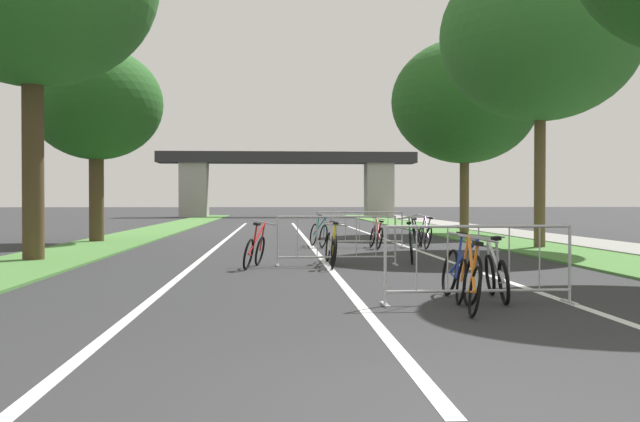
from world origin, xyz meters
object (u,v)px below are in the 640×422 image
object	(u,v)px
bicycle_black_1	(417,235)
bicycle_red_0	(376,236)
tree_right_pine_far	(540,36)
bicycle_red_10	(255,250)
crowd_barrier_second	(337,241)
bicycle_orange_9	(468,282)
tree_left_maple_mid	(96,104)
bicycle_blue_2	(461,273)
bicycle_white_7	(331,246)
crowd_barrier_third	(360,230)
bicycle_yellow_6	(333,250)
bicycle_silver_5	(496,275)
crowd_barrier_nearest	(479,265)
bicycle_teal_8	(319,234)
tree_right_oak_near	(465,101)
bicycle_green_4	(411,245)
bicycle_purple_3	(424,236)

from	to	relation	value
bicycle_black_1	bicycle_red_0	bearing A→B (deg)	-146.45
tree_right_pine_far	bicycle_red_10	size ratio (longest dim) A/B	5.26
crowd_barrier_second	bicycle_orange_9	size ratio (longest dim) A/B	1.52
tree_left_maple_mid	bicycle_orange_9	world-z (taller)	tree_left_maple_mid
bicycle_blue_2	bicycle_red_10	bearing A→B (deg)	-61.45
tree_left_maple_mid	bicycle_red_10	distance (m)	11.51
tree_right_pine_far	bicycle_orange_9	size ratio (longest dim) A/B	5.01
bicycle_white_7	bicycle_blue_2	bearing A→B (deg)	100.18
bicycle_red_0	bicycle_orange_9	bearing A→B (deg)	-95.29
bicycle_red_0	crowd_barrier_third	bearing A→B (deg)	135.43
bicycle_black_1	bicycle_yellow_6	xyz separation A→B (m)	(-3.05, -6.60, -0.00)
tree_right_pine_far	bicycle_silver_5	bearing A→B (deg)	-113.38
crowd_barrier_nearest	bicycle_yellow_6	world-z (taller)	crowd_barrier_nearest
bicycle_blue_2	bicycle_silver_5	distance (m)	0.51
bicycle_teal_8	bicycle_black_1	bearing A→B (deg)	164.52
bicycle_orange_9	bicycle_red_10	distance (m)	6.58
tree_left_maple_mid	bicycle_black_1	distance (m)	11.18
tree_right_pine_far	bicycle_white_7	xyz separation A→B (m)	(-6.32, -4.61, -5.66)
tree_right_oak_near	bicycle_black_1	world-z (taller)	tree_right_oak_near
bicycle_black_1	bicycle_green_4	size ratio (longest dim) A/B	0.97
tree_right_oak_near	bicycle_purple_3	bearing A→B (deg)	-111.82
bicycle_silver_5	bicycle_red_0	bearing A→B (deg)	97.46
tree_right_oak_near	bicycle_purple_3	xyz separation A→B (m)	(-3.47, -8.66, -5.05)
bicycle_purple_3	bicycle_yellow_6	distance (m)	6.52
crowd_barrier_second	bicycle_yellow_6	bearing A→B (deg)	-105.19
crowd_barrier_second	bicycle_red_0	distance (m)	5.67
crowd_barrier_nearest	bicycle_teal_8	bearing A→B (deg)	96.40
bicycle_red_0	crowd_barrier_second	bearing A→B (deg)	-109.24
bicycle_silver_5	bicycle_blue_2	bearing A→B (deg)	-168.98
crowd_barrier_nearest	bicycle_teal_8	distance (m)	12.21
crowd_barrier_nearest	bicycle_purple_3	size ratio (longest dim) A/B	1.51
tree_right_oak_near	crowd_barrier_second	xyz separation A→B (m)	(-6.45, -13.99, -4.89)
bicycle_red_0	bicycle_white_7	world-z (taller)	bicycle_white_7
bicycle_white_7	bicycle_orange_9	bearing A→B (deg)	97.30
bicycle_blue_2	bicycle_teal_8	distance (m)	11.83
bicycle_silver_5	bicycle_teal_8	bearing A→B (deg)	105.22
tree_left_maple_mid	bicycle_silver_5	distance (m)	17.30
bicycle_purple_3	bicycle_green_4	xyz separation A→B (m)	(-1.30, -4.76, 0.02)
bicycle_yellow_6	bicycle_teal_8	bearing A→B (deg)	92.28
bicycle_purple_3	bicycle_teal_8	distance (m)	3.14
bicycle_green_4	bicycle_yellow_6	distance (m)	2.05
tree_right_oak_near	bicycle_purple_3	world-z (taller)	tree_right_oak_near
bicycle_blue_2	bicycle_silver_5	size ratio (longest dim) A/B	1.09
crowd_barrier_second	bicycle_red_0	xyz separation A→B (m)	(1.62, 5.44, -0.18)
tree_right_pine_far	bicycle_silver_5	xyz separation A→B (m)	(-4.51, -10.42, -5.70)
crowd_barrier_nearest	bicycle_black_1	bearing A→B (deg)	82.57
crowd_barrier_second	bicycle_teal_8	xyz separation A→B (m)	(0.00, 6.30, -0.14)
crowd_barrier_nearest	bicycle_black_1	xyz separation A→B (m)	(1.57, 12.01, -0.17)
crowd_barrier_second	bicycle_black_1	xyz separation A→B (m)	(2.93, 6.19, -0.17)
bicycle_silver_5	bicycle_yellow_6	bearing A→B (deg)	117.01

